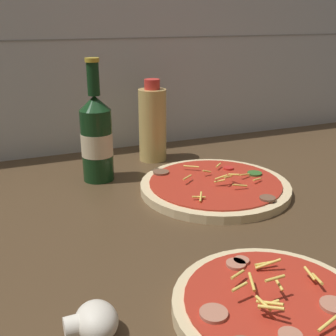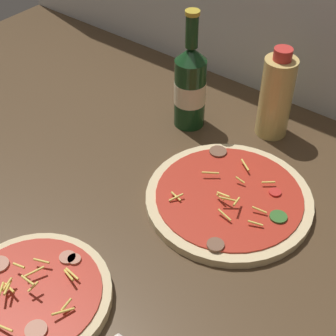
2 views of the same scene
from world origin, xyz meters
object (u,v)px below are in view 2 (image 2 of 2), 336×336
Objects in this scene: pizza_near at (32,296)px; oil_bottle at (276,96)px; beer_bottle at (190,85)px; pizza_far at (229,199)px.

oil_bottle reaches higher than pizza_near.
oil_bottle is (15.20, 7.96, -0.44)cm from beer_bottle.
beer_bottle reaches higher than pizza_near.
pizza_near is at bearing -96.73° from oil_bottle.
pizza_far is at bearing 71.97° from pizza_near.
oil_bottle is at bearing 83.27° from pizza_near.
pizza_far is (11.43, 35.10, -0.14)cm from pizza_near.
pizza_near is 58.86cm from oil_bottle.
pizza_near is at bearing -108.03° from pizza_far.
oil_bottle is (-4.59, 22.85, 7.86)cm from pizza_far.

